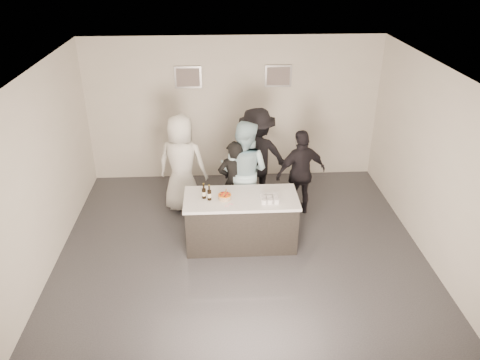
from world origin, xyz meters
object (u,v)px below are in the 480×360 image
at_px(beer_bottle_a, 204,191).
at_px(person_guest_left, 182,164).
at_px(bar_counter, 241,221).
at_px(beer_bottle_b, 209,193).
at_px(cake, 225,197).
at_px(person_main_blue, 244,171).
at_px(person_guest_back, 256,157).
at_px(person_guest_right, 301,173).
at_px(person_main_black, 234,183).

distance_m(beer_bottle_a, person_guest_left, 1.32).
height_order(bar_counter, beer_bottle_b, beer_bottle_b).
bearing_deg(beer_bottle_b, person_guest_left, 111.48).
relative_size(cake, person_main_blue, 0.11).
xyz_separation_m(person_main_blue, person_guest_back, (0.27, 0.57, 0.01)).
height_order(cake, person_guest_right, person_guest_right).
bearing_deg(cake, person_guest_left, 120.40).
bearing_deg(person_main_blue, person_guest_right, -148.92).
xyz_separation_m(cake, person_guest_back, (0.64, 1.47, 0.02)).
height_order(bar_counter, beer_bottle_a, beer_bottle_a).
relative_size(beer_bottle_a, person_main_black, 0.16).
bearing_deg(bar_counter, person_guest_right, 40.02).
height_order(cake, person_guest_back, person_guest_back).
xyz_separation_m(beer_bottle_a, person_guest_right, (1.75, 0.96, -0.20)).
bearing_deg(person_main_blue, beer_bottle_a, 75.22).
bearing_deg(person_main_blue, beer_bottle_b, 80.76).
distance_m(cake, beer_bottle_b, 0.26).
xyz_separation_m(cake, person_main_black, (0.19, 0.76, -0.14)).
bearing_deg(person_guest_right, bar_counter, 22.85).
relative_size(cake, beer_bottle_a, 0.82).
xyz_separation_m(person_main_black, person_guest_right, (1.23, 0.25, 0.04)).
xyz_separation_m(person_main_blue, person_guest_left, (-1.13, 0.40, -0.01)).
distance_m(bar_counter, person_guest_back, 1.56).
bearing_deg(beer_bottle_b, bar_counter, 6.31).
bearing_deg(beer_bottle_b, person_main_blue, 55.95).
bearing_deg(person_main_black, person_guest_back, -122.46).
relative_size(person_main_black, person_guest_left, 0.85).
distance_m(bar_counter, beer_bottle_a, 0.84).
relative_size(person_main_black, person_guest_back, 0.83).
distance_m(bar_counter, beer_bottle_b, 0.78).
xyz_separation_m(person_guest_left, person_guest_back, (1.40, 0.17, 0.02)).
bearing_deg(person_main_blue, bar_counter, 108.00).
bearing_deg(person_guest_left, person_guest_back, -159.42).
xyz_separation_m(person_guest_right, person_guest_back, (-0.78, 0.46, 0.13)).
distance_m(beer_bottle_b, person_main_black, 0.92).
distance_m(beer_bottle_a, person_main_blue, 1.11).
xyz_separation_m(bar_counter, person_main_blue, (0.10, 0.85, 0.50)).
bearing_deg(person_main_blue, cake, 92.45).
relative_size(person_main_blue, person_guest_left, 1.01).
relative_size(bar_counter, person_guest_back, 0.97).
bearing_deg(bar_counter, cake, -170.54).
relative_size(person_main_blue, person_guest_back, 0.99).
bearing_deg(person_guest_back, person_guest_left, -10.20).
bearing_deg(person_guest_left, person_guest_right, -173.89).
xyz_separation_m(bar_counter, beer_bottle_b, (-0.51, -0.06, 0.58)).
height_order(person_main_black, person_main_blue, person_main_blue).
height_order(cake, person_main_black, person_main_black).
bearing_deg(person_main_blue, person_main_black, 61.98).
relative_size(bar_counter, beer_bottle_b, 7.15).
bearing_deg(beer_bottle_a, bar_counter, -0.27).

